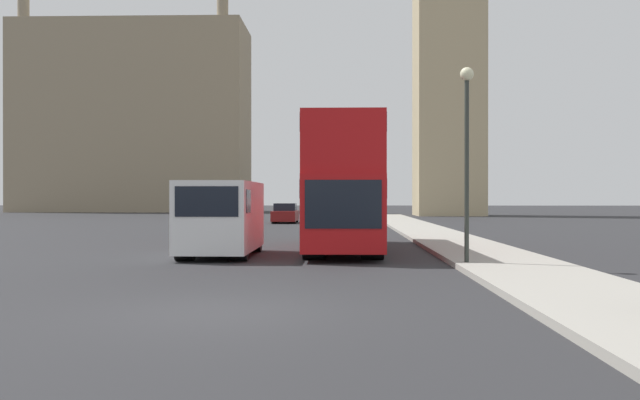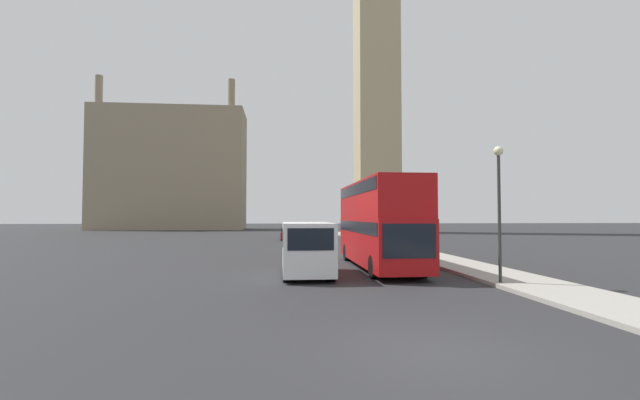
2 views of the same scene
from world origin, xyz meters
name	(u,v)px [view 1 (image 1 of 2)]	position (x,y,z in m)	size (l,w,h in m)	color
ground_plane	(218,312)	(0.00, 0.00, 0.00)	(300.00, 300.00, 0.00)	#28282B
sidewalk_strip	(620,309)	(6.51, 0.00, 0.07)	(3.02, 120.00, 0.15)	#9E998E
building_block_distant	(134,119)	(-24.94, 80.54, 12.09)	(29.19, 11.63, 29.40)	gray
red_double_decker_bus	(343,181)	(2.07, 13.46, 2.43)	(2.47, 10.58, 4.38)	#B71114
white_van	(221,216)	(-1.78, 10.81, 1.26)	(2.15, 5.13, 2.36)	white
street_lamp	(467,132)	(5.35, 7.40, 3.60)	(0.36, 0.36, 5.17)	#2D332D
parked_sedan	(285,214)	(-2.04, 40.19, 0.65)	(1.72, 4.55, 1.43)	maroon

